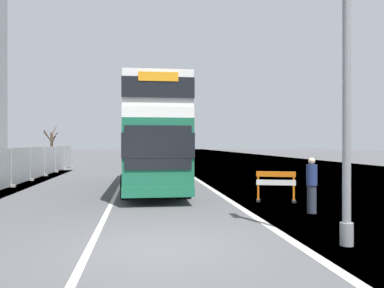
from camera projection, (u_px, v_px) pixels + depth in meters
The scene contains 9 objects.
ground at pixel (189, 247), 8.53m from camera, with size 140.00×280.00×0.10m.
double_decker_bus at pixel (154, 136), 19.06m from camera, with size 2.85×11.52×4.83m.
lamppost_foreground at pixel (347, 78), 8.43m from camera, with size 0.29×0.70×7.77m.
roadworks_barrier at pixel (276, 183), 14.73m from camera, with size 1.53×0.85×1.15m.
construction_site_fence at pixel (30, 164), 23.00m from camera, with size 0.44×27.40×2.04m.
car_oncoming_near at pixel (153, 156), 37.49m from camera, with size 2.01×4.28×2.08m.
car_receding_mid at pixel (151, 154), 44.14m from camera, with size 1.96×3.96×2.07m.
bare_tree_far_verge_mid at pixel (51, 144), 48.78m from camera, with size 1.99×2.14×4.44m.
pedestrian_at_kerb at pixel (312, 185), 12.32m from camera, with size 0.34×0.34×1.77m.
Camera 1 is at (-0.44, -8.38, 2.23)m, focal length 36.27 mm.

